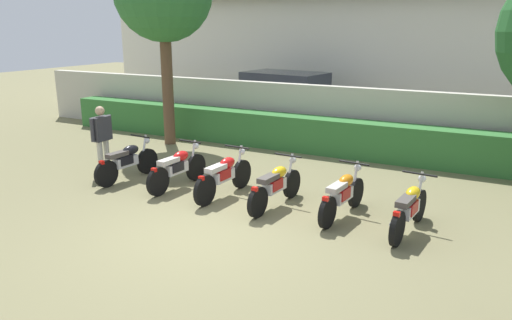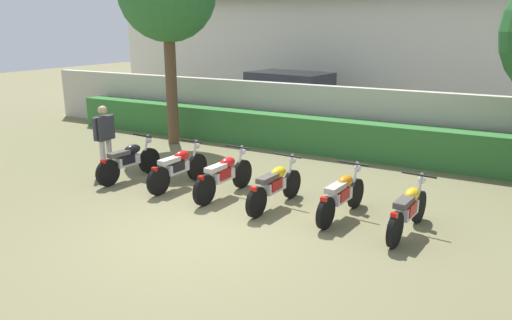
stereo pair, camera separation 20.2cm
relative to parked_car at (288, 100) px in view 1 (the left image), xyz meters
name	(u,v)px [view 1 (the left image)]	position (x,y,z in m)	size (l,w,h in m)	color
ground	(199,234)	(2.36, -9.00, -0.94)	(60.00, 60.00, 0.00)	olive
building	(398,1)	(2.36, 5.13, 3.43)	(23.31, 6.50, 8.73)	silver
compound_wall	(333,117)	(2.36, -2.15, -0.04)	(22.15, 0.30, 1.79)	#BCB7A8
hedge_row	(324,136)	(2.36, -2.85, -0.45)	(17.72, 0.70, 0.98)	#337033
parked_car	(288,100)	(0.00, 0.00, 0.00)	(4.72, 2.59, 1.89)	#9EA3A8
motorcycle_in_row_0	(127,161)	(-0.78, -7.25, -0.49)	(0.60, 1.84, 0.96)	black
motorcycle_in_row_1	(177,168)	(0.56, -7.16, -0.49)	(0.60, 1.87, 0.96)	black
motorcycle_in_row_2	(224,175)	(1.75, -7.17, -0.48)	(0.60, 1.93, 0.97)	black
motorcycle_in_row_3	(275,185)	(2.95, -7.23, -0.49)	(0.60, 1.88, 0.95)	black
motorcycle_in_row_4	(342,194)	(4.26, -7.13, -0.50)	(0.60, 1.84, 0.95)	black
motorcycle_in_row_5	(409,208)	(5.49, -7.29, -0.49)	(0.60, 1.83, 0.95)	black
inspector_person	(102,134)	(-1.67, -7.07, 0.01)	(0.22, 0.66, 1.62)	beige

